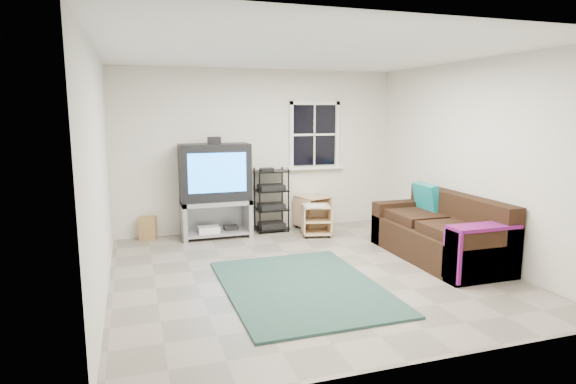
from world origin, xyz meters
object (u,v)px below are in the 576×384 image
object	(u,v)px
av_rack	(271,204)
side_table_left	(311,211)
tv_unit	(215,183)
side_table_right	(316,218)
sofa	(440,234)

from	to	relation	value
av_rack	side_table_left	bearing A→B (deg)	-0.69
tv_unit	side_table_right	xyz separation A→B (m)	(1.51, -0.40, -0.57)
side_table_right	sofa	world-z (taller)	sofa
tv_unit	side_table_left	bearing A→B (deg)	2.50
tv_unit	av_rack	xyz separation A→B (m)	(0.92, 0.08, -0.41)
sofa	side_table_right	bearing A→B (deg)	124.44
tv_unit	av_rack	size ratio (longest dim) A/B	1.51
av_rack	side_table_right	world-z (taller)	av_rack
sofa	tv_unit	bearing A→B (deg)	142.25
av_rack	side_table_left	distance (m)	0.71
av_rack	sofa	bearing A→B (deg)	-51.00
side_table_right	av_rack	bearing A→B (deg)	141.04
side_table_left	side_table_right	xyz separation A→B (m)	(-0.10, -0.47, -0.01)
side_table_left	sofa	bearing A→B (deg)	-64.02
side_table_right	sofa	size ratio (longest dim) A/B	0.26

